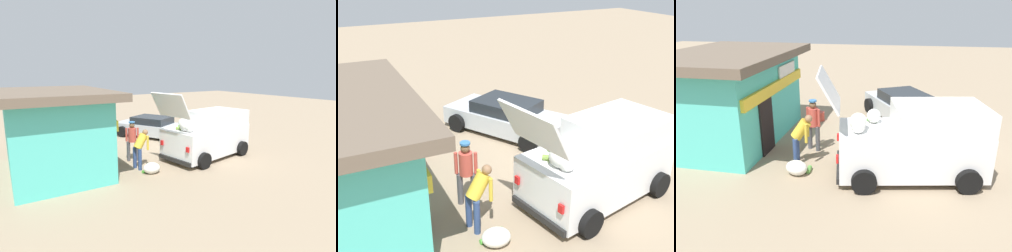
# 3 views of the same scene
# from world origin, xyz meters

# --- Properties ---
(ground_plane) EXTENTS (60.00, 60.00, 0.00)m
(ground_plane) POSITION_xyz_m (0.00, 0.00, 0.00)
(ground_plane) COLOR gray
(delivery_van) EXTENTS (2.82, 4.73, 2.99)m
(delivery_van) POSITION_xyz_m (-2.31, 0.09, 1.02)
(delivery_van) COLOR white
(delivery_van) RESTS_ON ground_plane
(parked_sedan) EXTENTS (4.72, 3.67, 1.19)m
(parked_sedan) POSITION_xyz_m (2.41, 0.36, 0.58)
(parked_sedan) COLOR #B2B7BC
(parked_sedan) RESTS_ON ground_plane
(vendor_standing) EXTENTS (0.45, 0.52, 1.72)m
(vendor_standing) POSITION_xyz_m (-1.14, 3.31, 0.99)
(vendor_standing) COLOR #4C4C51
(vendor_standing) RESTS_ON ground_plane
(customer_bending) EXTENTS (0.58, 0.68, 1.54)m
(customer_bending) POSITION_xyz_m (-2.14, 3.44, 0.92)
(customer_bending) COLOR navy
(customer_bending) RESTS_ON ground_plane
(unloaded_banana_pile) EXTENTS (0.76, 0.75, 0.42)m
(unloaded_banana_pile) POSITION_xyz_m (-2.88, 3.35, 0.20)
(unloaded_banana_pile) COLOR silver
(unloaded_banana_pile) RESTS_ON ground_plane
(paint_bucket) EXTENTS (0.34, 0.34, 0.38)m
(paint_bucket) POSITION_xyz_m (1.77, 3.81, 0.19)
(paint_bucket) COLOR #BF3F33
(paint_bucket) RESTS_ON ground_plane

